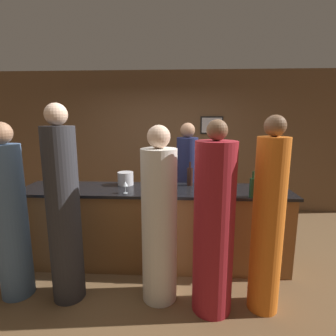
{
  "coord_description": "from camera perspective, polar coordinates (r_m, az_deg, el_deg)",
  "views": [
    {
      "loc": [
        0.35,
        -3.18,
        1.89
      ],
      "look_at": [
        0.17,
        0.1,
        1.26
      ],
      "focal_mm": 28.0,
      "sensor_mm": 36.0,
      "label": 1
    }
  ],
  "objects": [
    {
      "name": "wine_glass_1",
      "position": [
        3.62,
        -22.51,
        -2.05
      ],
      "size": [
        0.07,
        0.07,
        0.17
      ],
      "color": "silver",
      "rests_on": "bar_counter"
    },
    {
      "name": "wine_bottle_2",
      "position": [
        3.46,
        4.79,
        -1.8
      ],
      "size": [
        0.08,
        0.08,
        0.32
      ],
      "color": "black",
      "rests_on": "bar_counter"
    },
    {
      "name": "wine_glass_0",
      "position": [
        3.13,
        -9.29,
        -3.5
      ],
      "size": [
        0.07,
        0.07,
        0.15
      ],
      "color": "silver",
      "rests_on": "bar_counter"
    },
    {
      "name": "wine_bottle_1",
      "position": [
        3.33,
        1.13,
        -2.4
      ],
      "size": [
        0.07,
        0.07,
        0.3
      ],
      "color": "#19381E",
      "rests_on": "bar_counter"
    },
    {
      "name": "ice_bucket",
      "position": [
        3.53,
        -9.23,
        -2.27
      ],
      "size": [
        0.21,
        0.21,
        0.17
      ],
      "color": "silver",
      "rests_on": "bar_counter"
    },
    {
      "name": "guest_3",
      "position": [
        2.72,
        20.91,
        -11.11
      ],
      "size": [
        0.3,
        0.3,
        1.92
      ],
      "color": "orange",
      "rests_on": "ground_plane"
    },
    {
      "name": "back_wall",
      "position": [
        5.33,
        -0.66,
        5.58
      ],
      "size": [
        8.0,
        0.08,
        2.8
      ],
      "color": "brown",
      "rests_on": "ground_plane"
    },
    {
      "name": "bartender",
      "position": [
        4.05,
        4.12,
        -3.98
      ],
      "size": [
        0.32,
        0.32,
        1.82
      ],
      "rotation": [
        0.0,
        0.0,
        3.14
      ],
      "color": "#1E234C",
      "rests_on": "ground_plane"
    },
    {
      "name": "guest_0",
      "position": [
        3.2,
        -31.07,
        -9.31
      ],
      "size": [
        0.33,
        0.33,
        1.86
      ],
      "color": "#4C6B93",
      "rests_on": "ground_plane"
    },
    {
      "name": "wine_glass_2",
      "position": [
        3.08,
        0.61,
        -3.33
      ],
      "size": [
        0.07,
        0.07,
        0.16
      ],
      "color": "silver",
      "rests_on": "bar_counter"
    },
    {
      "name": "bar_counter",
      "position": [
        3.48,
        -2.97,
        -12.55
      ],
      "size": [
        3.39,
        0.68,
        1.01
      ],
      "color": "brown",
      "rests_on": "ground_plane"
    },
    {
      "name": "ground_plane",
      "position": [
        3.71,
        -2.89,
        -19.75
      ],
      "size": [
        14.0,
        14.0,
        0.0
      ],
      "primitive_type": "plane",
      "color": "brown"
    },
    {
      "name": "guest_1",
      "position": [
        2.71,
        -1.92,
        -11.73
      ],
      "size": [
        0.36,
        0.36,
        1.83
      ],
      "color": "silver",
      "rests_on": "ground_plane"
    },
    {
      "name": "guest_4",
      "position": [
        2.59,
        9.93,
        -12.53
      ],
      "size": [
        0.39,
        0.39,
        1.88
      ],
      "color": "maroon",
      "rests_on": "ground_plane"
    },
    {
      "name": "wine_bottle_0",
      "position": [
        3.09,
        17.92,
        -3.98
      ],
      "size": [
        0.07,
        0.07,
        0.3
      ],
      "color": "#19381E",
      "rests_on": "bar_counter"
    },
    {
      "name": "guest_2",
      "position": [
        2.88,
        -21.77,
        -8.84
      ],
      "size": [
        0.33,
        0.33,
        2.03
      ],
      "color": "#2D2D33",
      "rests_on": "ground_plane"
    }
  ]
}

